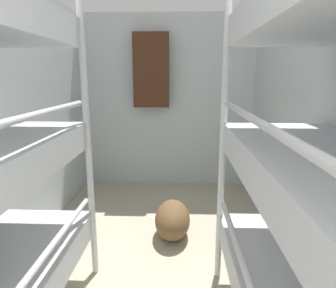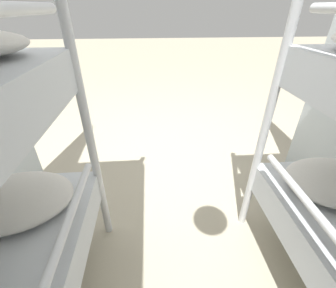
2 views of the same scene
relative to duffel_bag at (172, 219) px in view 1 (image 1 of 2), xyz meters
name	(u,v)px [view 1 (image 1 of 2)]	position (x,y,z in m)	size (l,w,h in m)	color
wall_back	(167,102)	(-0.11, 1.42, 0.95)	(2.35, 0.06, 2.21)	silver
duffel_bag	(172,219)	(0.00, 0.00, 0.00)	(0.32, 0.54, 0.32)	brown
hanging_coat	(151,70)	(-0.30, 1.27, 1.35)	(0.44, 0.12, 0.90)	#472819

